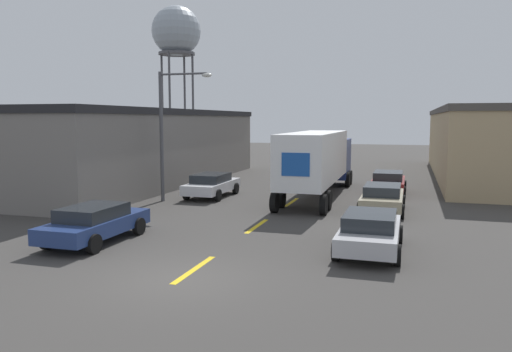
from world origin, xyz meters
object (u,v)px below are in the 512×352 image
semi_truck (319,158)px  water_tower (176,33)px  parked_car_right_mid (382,197)px  parked_car_right_far (388,182)px  parked_car_left_far (212,184)px  street_lamp (168,125)px  parked_car_left_near (95,222)px  parked_car_right_near (370,231)px

semi_truck → water_tower: bearing=127.4°
semi_truck → parked_car_right_mid: 5.90m
semi_truck → parked_car_right_far: semi_truck is taller
parked_car_left_far → street_lamp: street_lamp is taller
parked_car_left_near → parked_car_right_mid: 13.35m
parked_car_left_near → parked_car_right_mid: bearing=43.3°
parked_car_left_near → parked_car_right_far: bearing=57.9°
parked_car_right_mid → parked_car_right_near: (0.00, -7.59, 0.00)m
parked_car_right_near → parked_car_left_near: bearing=-170.8°
parked_car_left_near → parked_car_right_far: size_ratio=1.00×
parked_car_right_mid → parked_car_right_far: (0.00, 6.32, 0.00)m
parked_car_right_near → water_tower: 52.94m
semi_truck → street_lamp: size_ratio=1.94×
parked_car_right_near → street_lamp: bearing=146.5°
parked_car_left_near → parked_car_right_far: 18.27m
semi_truck → parked_car_right_near: bearing=-72.7°
parked_car_left_near → street_lamp: street_lamp is taller
parked_car_right_far → water_tower: water_tower is taller
semi_truck → parked_car_right_near: semi_truck is taller
semi_truck → parked_car_left_near: 14.69m
parked_car_left_near → parked_car_right_near: bearing=9.2°
parked_car_right_mid → parked_car_left_far: (-9.71, 2.06, 0.00)m
parked_car_left_far → parked_car_right_near: bearing=-44.8°
parked_car_right_mid → semi_truck: bearing=132.2°
parked_car_left_far → semi_truck: bearing=20.2°
parked_car_left_far → parked_car_right_far: size_ratio=1.00×
semi_truck → parked_car_left_near: (-5.87, -13.38, -1.51)m
parked_car_right_near → parked_car_left_far: size_ratio=1.00×
parked_car_right_mid → parked_car_right_near: size_ratio=1.00×
semi_truck → parked_car_right_mid: bearing=-48.5°
semi_truck → parked_car_right_mid: (3.84, -4.22, -1.51)m
parked_car_right_mid → parked_car_left_far: same height
semi_truck → parked_car_right_far: bearing=28.0°
parked_car_right_mid → parked_car_left_near: bearing=-136.7°
parked_car_right_far → street_lamp: 13.45m
water_tower → street_lamp: size_ratio=2.69×
water_tower → parked_car_right_mid: bearing=-51.4°
parked_car_left_near → semi_truck: bearing=66.3°
parked_car_right_mid → parked_car_right_near: bearing=-90.0°
parked_car_right_mid → parked_car_right_far: bearing=90.0°
parked_car_left_near → street_lamp: (-1.60, 9.06, 3.45)m
parked_car_right_near → parked_car_left_far: same height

